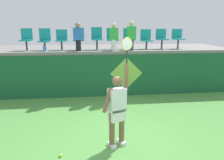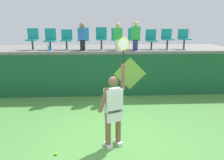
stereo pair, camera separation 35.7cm
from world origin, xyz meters
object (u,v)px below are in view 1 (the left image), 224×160
(stadium_chair_8, at_px, (162,38))
(spectator_1, at_px, (131,35))
(tennis_ball, at_px, (60,155))
(stadium_chair_3, at_px, (79,38))
(tennis_player, at_px, (117,108))
(stadium_chair_5, at_px, (112,38))
(stadium_chair_9, at_px, (178,37))
(water_bottle, at_px, (44,49))
(stadium_chair_2, at_px, (62,39))
(stadium_chair_4, at_px, (97,37))
(stadium_chair_7, at_px, (146,38))
(spectator_2, at_px, (78,36))
(stadium_chair_6, at_px, (129,38))
(stadium_chair_0, at_px, (26,38))
(spectator_0, at_px, (114,36))
(stadium_chair_1, at_px, (45,39))

(stadium_chair_8, bearing_deg, spectator_1, -161.49)
(tennis_ball, relative_size, stadium_chair_3, 0.08)
(tennis_player, bearing_deg, stadium_chair_8, 60.94)
(tennis_player, height_order, tennis_ball, tennis_player)
(stadium_chair_5, xyz_separation_m, stadium_chair_9, (2.79, -0.01, -0.00))
(water_bottle, bearing_deg, stadium_chair_2, 44.02)
(water_bottle, xyz_separation_m, stadium_chair_3, (1.28, 0.59, 0.36))
(stadium_chair_4, bearing_deg, tennis_ball, -101.99)
(tennis_ball, bearing_deg, tennis_player, 14.77)
(stadium_chair_5, xyz_separation_m, stadium_chair_8, (2.08, -0.01, -0.01))
(stadium_chair_7, bearing_deg, water_bottle, -171.76)
(stadium_chair_7, bearing_deg, stadium_chair_8, -0.41)
(spectator_1, bearing_deg, tennis_ball, -118.47)
(stadium_chair_4, bearing_deg, tennis_player, -86.94)
(stadium_chair_3, bearing_deg, spectator_2, -90.00)
(stadium_chair_2, relative_size, stadium_chair_6, 0.94)
(tennis_player, height_order, stadium_chair_9, stadium_chair_9)
(stadium_chair_6, height_order, stadium_chair_8, stadium_chair_6)
(stadium_chair_0, height_order, stadium_chair_5, stadium_chair_5)
(spectator_2, bearing_deg, stadium_chair_2, 146.99)
(stadium_chair_2, relative_size, stadium_chair_5, 0.93)
(stadium_chair_2, height_order, spectator_1, spectator_1)
(tennis_player, bearing_deg, spectator_0, 84.33)
(stadium_chair_9, height_order, spectator_0, spectator_0)
(stadium_chair_3, bearing_deg, spectator_0, -18.85)
(stadium_chair_3, height_order, stadium_chair_4, stadium_chair_4)
(stadium_chair_0, bearing_deg, tennis_player, -56.14)
(stadium_chair_1, height_order, spectator_1, spectator_1)
(stadium_chair_5, relative_size, spectator_1, 0.77)
(water_bottle, xyz_separation_m, stadium_chair_9, (5.44, 0.58, 0.35))
(stadium_chair_4, xyz_separation_m, stadium_chair_6, (1.33, -0.00, -0.02))
(tennis_ball, bearing_deg, stadium_chair_1, 102.25)
(stadium_chair_0, height_order, stadium_chair_4, stadium_chair_4)
(tennis_ball, distance_m, stadium_chair_6, 5.78)
(water_bottle, relative_size, stadium_chair_6, 0.28)
(water_bottle, height_order, stadium_chair_8, stadium_chair_8)
(tennis_ball, relative_size, water_bottle, 0.28)
(tennis_ball, bearing_deg, stadium_chair_7, 57.32)
(stadium_chair_0, relative_size, spectator_1, 0.76)
(stadium_chair_8, relative_size, spectator_1, 0.73)
(stadium_chair_1, bearing_deg, stadium_chair_4, -0.08)
(stadium_chair_9, height_order, spectator_1, spectator_1)
(tennis_ball, relative_size, stadium_chair_2, 0.08)
(stadium_chair_3, relative_size, stadium_chair_9, 1.07)
(stadium_chair_5, height_order, spectator_1, spectator_1)
(stadium_chair_0, distance_m, stadium_chair_2, 1.35)
(tennis_ball, height_order, stadium_chair_4, stadium_chair_4)
(spectator_1, bearing_deg, stadium_chair_3, 167.08)
(stadium_chair_3, height_order, stadium_chair_9, stadium_chair_3)
(stadium_chair_2, xyz_separation_m, spectator_1, (2.74, -0.47, 0.14))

